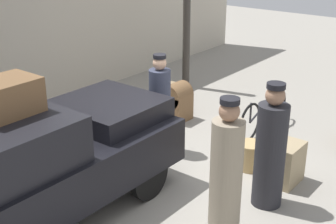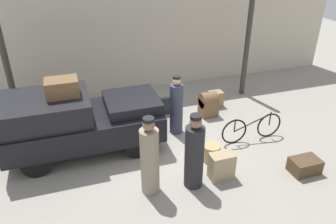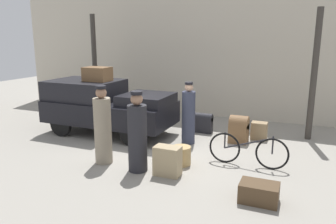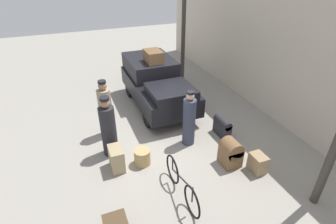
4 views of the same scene
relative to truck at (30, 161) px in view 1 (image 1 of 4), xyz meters
The scene contains 14 objects.
ground_plane 2.31m from the truck, 17.32° to the right, with size 30.00×30.00×0.00m, color gray.
station_building_facade 4.22m from the truck, 59.39° to the left, with size 16.00×0.15×4.50m.
canopy_pillar_right 6.04m from the truck, 17.24° to the left, with size 0.17×0.17×3.66m.
truck is the anchor object (origin of this frame).
bicycle 4.56m from the truck, 12.49° to the right, with size 1.79×0.04×0.77m.
wicker_basket 3.43m from the truck, 26.18° to the right, with size 0.43×0.43×0.43m.
porter_lifting_near_truck 3.14m from the truck, 43.95° to the right, with size 0.42×0.42×1.77m.
porter_carrying_trunk 2.45m from the truck, 57.87° to the right, with size 0.40×0.40×1.82m.
porter_with_bicycle 2.64m from the truck, ahead, with size 0.36×0.36×1.70m.
trunk_umber_medium 4.59m from the truck, 15.11° to the left, with size 0.44×0.34×0.50m.
suitcase_black_upright 3.70m from the truck, 36.11° to the right, with size 0.56×0.33×0.64m.
trunk_barrel_dark 3.99m from the truck, ahead, with size 0.50×0.48×0.76m.
trunk_large_brown 2.97m from the truck, 24.25° to the left, with size 0.67×0.26×0.61m.
trunk_on_truck_roof 0.94m from the truck, behind, with size 0.75×0.56×0.41m.
Camera 1 is at (-5.05, -3.97, 3.62)m, focal length 50.00 mm.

